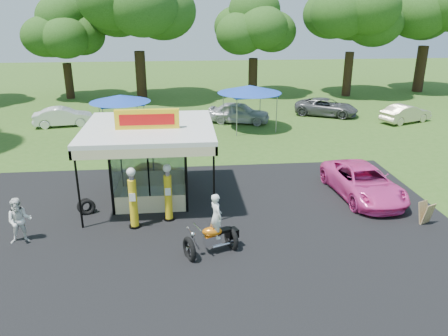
% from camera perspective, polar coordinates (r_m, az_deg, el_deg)
% --- Properties ---
extents(ground, '(120.00, 120.00, 0.00)m').
position_cam_1_polar(ground, '(15.34, -2.64, -11.38)').
color(ground, '#31551A').
rests_on(ground, ground).
extents(asphalt_apron, '(20.00, 14.00, 0.04)m').
position_cam_1_polar(asphalt_apron, '(17.07, -3.02, -7.82)').
color(asphalt_apron, black).
rests_on(asphalt_apron, ground).
extents(gas_station_kiosk, '(5.40, 5.40, 4.18)m').
position_cam_1_polar(gas_station_kiosk, '(19.16, -9.55, 0.86)').
color(gas_station_kiosk, white).
rests_on(gas_station_kiosk, ground).
extents(gas_pump_left, '(0.46, 0.46, 2.48)m').
position_cam_1_polar(gas_pump_left, '(16.94, -11.79, -4.08)').
color(gas_pump_left, black).
rests_on(gas_pump_left, ground).
extents(gas_pump_right, '(0.45, 0.45, 2.39)m').
position_cam_1_polar(gas_pump_right, '(17.33, -7.31, -3.38)').
color(gas_pump_right, black).
rests_on(gas_pump_right, ground).
extents(motorcycle, '(2.01, 1.49, 2.28)m').
position_cam_1_polar(motorcycle, '(15.09, -1.27, -8.05)').
color(motorcycle, black).
rests_on(motorcycle, ground).
extents(spare_tires, '(0.85, 0.66, 0.68)m').
position_cam_1_polar(spare_tires, '(18.91, -17.55, -4.84)').
color(spare_tires, black).
rests_on(spare_tires, ground).
extents(a_frame_sign, '(0.55, 0.64, 0.90)m').
position_cam_1_polar(a_frame_sign, '(18.91, 24.85, -5.41)').
color(a_frame_sign, '#593819').
rests_on(a_frame_sign, ground).
extents(kiosk_car, '(2.82, 1.13, 0.96)m').
position_cam_1_polar(kiosk_car, '(21.67, -9.02, -0.47)').
color(kiosk_car, yellow).
rests_on(kiosk_car, ground).
extents(pink_sedan, '(2.68, 5.19, 1.40)m').
position_cam_1_polar(pink_sedan, '(20.49, 17.69, -1.77)').
color(pink_sedan, '#F241A3').
rests_on(pink_sedan, ground).
extents(spectator_west, '(0.96, 0.82, 1.74)m').
position_cam_1_polar(spectator_west, '(17.33, -25.15, -6.26)').
color(spectator_west, white).
rests_on(spectator_west, ground).
extents(bg_car_a, '(4.28, 2.10, 1.35)m').
position_cam_1_polar(bg_car_a, '(33.70, -20.26, 6.30)').
color(bg_car_a, white).
rests_on(bg_car_a, ground).
extents(bg_car_c, '(4.84, 3.04, 1.54)m').
position_cam_1_polar(bg_car_c, '(32.56, 1.97, 7.25)').
color(bg_car_c, '#B0B0B5').
rests_on(bg_car_c, ground).
extents(bg_car_d, '(5.35, 4.16, 1.35)m').
position_cam_1_polar(bg_car_d, '(35.78, 13.22, 7.76)').
color(bg_car_d, '#4D4D4F').
rests_on(bg_car_d, ground).
extents(bg_car_e, '(4.27, 2.82, 1.33)m').
position_cam_1_polar(bg_car_e, '(35.36, 22.65, 6.58)').
color(bg_car_e, beige).
rests_on(bg_car_e, ground).
extents(tent_west, '(3.95, 3.95, 2.76)m').
position_cam_1_polar(tent_west, '(29.45, -13.43, 8.79)').
color(tent_west, gray).
rests_on(tent_west, ground).
extents(tent_east, '(4.41, 4.41, 3.08)m').
position_cam_1_polar(tent_east, '(30.43, 3.36, 10.21)').
color(tent_east, gray).
rests_on(tent_east, ground).
extents(oak_far_b, '(7.57, 7.57, 9.03)m').
position_cam_1_polar(oak_far_b, '(43.70, -20.25, 15.99)').
color(oak_far_b, black).
rests_on(oak_far_b, ground).
extents(oak_far_c, '(10.58, 10.58, 12.47)m').
position_cam_1_polar(oak_far_c, '(41.15, -11.34, 19.62)').
color(oak_far_c, black).
rests_on(oak_far_c, ground).
extents(oak_far_d, '(8.19, 8.19, 9.75)m').
position_cam_1_polar(oak_far_d, '(43.17, 3.93, 17.69)').
color(oak_far_d, black).
rests_on(oak_far_d, ground).
extents(oak_far_e, '(9.68, 9.68, 11.52)m').
position_cam_1_polar(oak_far_e, '(44.17, 16.54, 18.49)').
color(oak_far_e, black).
rests_on(oak_far_e, ground).
extents(oak_far_f, '(10.23, 10.23, 12.32)m').
position_cam_1_polar(oak_far_f, '(49.01, 25.24, 18.21)').
color(oak_far_f, black).
rests_on(oak_far_f, ground).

